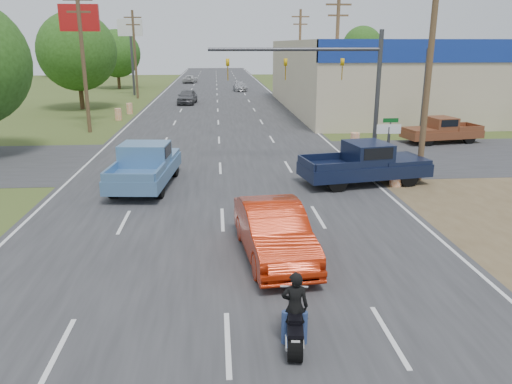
{
  "coord_description": "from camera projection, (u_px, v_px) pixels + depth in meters",
  "views": [
    {
      "loc": [
        -0.13,
        -9.48,
        6.27
      ],
      "look_at": [
        1.19,
        7.17,
        1.3
      ],
      "focal_mm": 35.0,
      "sensor_mm": 36.0,
      "label": 1
    }
  ],
  "objects": [
    {
      "name": "lane_sign",
      "position": [
        388.0,
        137.0,
        24.31
      ],
      "size": [
        1.2,
        0.08,
        2.52
      ],
      "color": "#3F3F44",
      "rests_on": "ground"
    },
    {
      "name": "tree_1",
      "position": [
        77.0,
        51.0,
        48.37
      ],
      "size": [
        7.56,
        7.56,
        9.36
      ],
      "color": "#422D19",
      "rests_on": "ground"
    },
    {
      "name": "blue_pickup",
      "position": [
        146.0,
        164.0,
        22.72
      ],
      "size": [
        2.85,
        6.16,
        1.98
      ],
      "rotation": [
        0.0,
        0.0,
        -0.1
      ],
      "color": "black",
      "rests_on": "ground"
    },
    {
      "name": "street_name_sign",
      "position": [
        389.0,
        137.0,
        25.87
      ],
      "size": [
        0.8,
        0.08,
        2.61
      ],
      "color": "#3F3F44",
      "rests_on": "ground"
    },
    {
      "name": "distant_car_silver",
      "position": [
        240.0,
        86.0,
        69.19
      ],
      "size": [
        1.9,
        4.37,
        1.25
      ],
      "primitive_type": "imported",
      "rotation": [
        0.0,
        0.0,
        0.03
      ],
      "color": "#AEAEB3",
      "rests_on": "ground"
    },
    {
      "name": "signal_mast",
      "position": [
        329.0,
        73.0,
        26.17
      ],
      "size": [
        9.12,
        0.4,
        7.0
      ],
      "color": "#3F3F44",
      "rests_on": "ground"
    },
    {
      "name": "tree_6",
      "position": [
        62.0,
        43.0,
        97.5
      ],
      "size": [
        8.82,
        8.82,
        10.92
      ],
      "color": "#422D19",
      "rests_on": "ground"
    },
    {
      "name": "barrel_2",
      "position": [
        118.0,
        114.0,
        42.55
      ],
      "size": [
        0.56,
        0.56,
        1.0
      ],
      "primitive_type": "cylinder",
      "color": "orange",
      "rests_on": "ground"
    },
    {
      "name": "brown_pickup",
      "position": [
        440.0,
        130.0,
        32.71
      ],
      "size": [
        5.36,
        2.81,
        1.69
      ],
      "rotation": [
        0.0,
        0.0,
        1.74
      ],
      "color": "black",
      "rests_on": "ground"
    },
    {
      "name": "ground",
      "position": [
        228.0,
        344.0,
        10.85
      ],
      "size": [
        200.0,
        200.0,
        0.0
      ],
      "primitive_type": "plane",
      "color": "#414F1F",
      "rests_on": "ground"
    },
    {
      "name": "cross_road",
      "position": [
        220.0,
        160.0,
        28.05
      ],
      "size": [
        120.0,
        10.0,
        0.02
      ],
      "primitive_type": "cube",
      "color": "#2D2D30",
      "rests_on": "ground"
    },
    {
      "name": "pole_sign_left_near",
      "position": [
        80.0,
        32.0,
        38.59
      ],
      "size": [
        3.0,
        0.35,
        9.2
      ],
      "color": "#3F3F44",
      "rests_on": "ground"
    },
    {
      "name": "main_road",
      "position": [
        218.0,
        110.0,
        49.07
      ],
      "size": [
        15.0,
        180.0,
        0.02
      ],
      "primitive_type": "cube",
      "color": "#2D2D30",
      "rests_on": "ground"
    },
    {
      "name": "pole_sign_left_far",
      "position": [
        131.0,
        36.0,
        61.52
      ],
      "size": [
        3.0,
        0.35,
        9.2
      ],
      "color": "#3F3F44",
      "rests_on": "ground"
    },
    {
      "name": "motorcycle",
      "position": [
        295.0,
        326.0,
        10.69
      ],
      "size": [
        0.67,
        2.06,
        1.04
      ],
      "rotation": [
        0.0,
        0.0,
        -0.13
      ],
      "color": "black",
      "rests_on": "ground"
    },
    {
      "name": "barrel_0",
      "position": [
        396.0,
        175.0,
        22.78
      ],
      "size": [
        0.56,
        0.56,
        1.0
      ],
      "primitive_type": "cylinder",
      "color": "orange",
      "rests_on": "ground"
    },
    {
      "name": "utility_pole_5",
      "position": [
        83.0,
        58.0,
        35.37
      ],
      "size": [
        2.0,
        0.28,
        10.0
      ],
      "color": "#4C3823",
      "rests_on": "ground"
    },
    {
      "name": "navy_pickup",
      "position": [
        367.0,
        163.0,
        23.07
      ],
      "size": [
        6.17,
        3.27,
        1.94
      ],
      "rotation": [
        0.0,
        0.0,
        -1.39
      ],
      "color": "black",
      "rests_on": "ground"
    },
    {
      "name": "utility_pole_2",
      "position": [
        336.0,
        56.0,
        39.68
      ],
      "size": [
        2.0,
        0.28,
        10.0
      ],
      "color": "#4C3823",
      "rests_on": "ground"
    },
    {
      "name": "utility_pole_6",
      "position": [
        135.0,
        52.0,
        58.31
      ],
      "size": [
        2.0,
        0.28,
        10.0
      ],
      "color": "#4C3823",
      "rests_on": "ground"
    },
    {
      "name": "rider",
      "position": [
        295.0,
        311.0,
        10.64
      ],
      "size": [
        0.63,
        0.45,
        1.6
      ],
      "primitive_type": "imported",
      "rotation": [
        0.0,
        0.0,
        3.01
      ],
      "color": "black",
      "rests_on": "ground"
    },
    {
      "name": "utility_pole_3",
      "position": [
        300.0,
        53.0,
        56.88
      ],
      "size": [
        2.0,
        0.28,
        10.0
      ],
      "color": "#4C3823",
      "rests_on": "ground"
    },
    {
      "name": "dirt_verge",
      "position": [
        480.0,
        197.0,
        21.24
      ],
      "size": [
        8.0,
        18.0,
        0.01
      ],
      "primitive_type": "cube",
      "color": "brown",
      "rests_on": "ground"
    },
    {
      "name": "barrel_1",
      "position": [
        355.0,
        141.0,
        30.93
      ],
      "size": [
        0.56,
        0.56,
        1.0
      ],
      "primitive_type": "cylinder",
      "color": "orange",
      "rests_on": "ground"
    },
    {
      "name": "distant_car_grey",
      "position": [
        187.0,
        97.0,
        54.04
      ],
      "size": [
        2.23,
        4.69,
        1.55
      ],
      "primitive_type": "imported",
      "rotation": [
        0.0,
        0.0,
        -0.09
      ],
      "color": "#535357",
      "rests_on": "ground"
    },
    {
      "name": "tree_5",
      "position": [
        362.0,
        46.0,
        102.22
      ],
      "size": [
        7.98,
        7.98,
        9.88
      ],
      "color": "#422D19",
      "rests_on": "ground"
    },
    {
      "name": "distant_car_white",
      "position": [
        190.0,
        79.0,
        83.35
      ],
      "size": [
        2.46,
        4.59,
        1.23
      ],
      "primitive_type": "imported",
      "rotation": [
        0.0,
        0.0,
        3.04
      ],
      "color": "#B9B9B9",
      "rests_on": "ground"
    },
    {
      "name": "tree_2",
      "position": [
        117.0,
        54.0,
        71.43
      ],
      "size": [
        6.72,
        6.72,
        8.32
      ],
      "color": "#422D19",
      "rests_on": "ground"
    },
    {
      "name": "utility_pole_1",
      "position": [
        429.0,
        66.0,
        22.48
      ],
      "size": [
        2.0,
        0.28,
        10.0
      ],
      "color": "#4C3823",
      "rests_on": "ground"
    },
    {
      "name": "barrel_3",
      "position": [
        130.0,
        109.0,
        46.4
      ],
      "size": [
        0.56,
        0.56,
        1.0
      ],
      "primitive_type": "cylinder",
      "color": "orange",
      "rests_on": "ground"
    },
    {
      "name": "red_convertible",
      "position": [
        274.0,
        232.0,
        15.03
      ],
      "size": [
        2.27,
        5.21,
        1.67
      ],
      "primitive_type": "imported",
      "rotation": [
        0.0,
        0.0,
        0.1
      ],
      "color": "#A21E07",
      "rests_on": "ground"
    }
  ]
}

